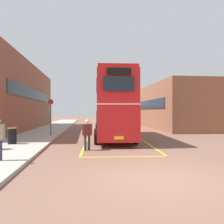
% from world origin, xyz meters
% --- Properties ---
extents(ground_plane, '(135.60, 135.60, 0.00)m').
position_xyz_m(ground_plane, '(0.00, 14.40, 0.00)').
color(ground_plane, brown).
extents(sidewalk_left, '(4.00, 57.60, 0.14)m').
position_xyz_m(sidewalk_left, '(-6.50, 16.80, 0.07)').
color(sidewalk_left, '#A39E93').
rests_on(sidewalk_left, ground).
extents(brick_building_left, '(5.82, 21.91, 7.25)m').
position_xyz_m(brick_building_left, '(-10.98, 18.68, 3.62)').
color(brick_building_left, brown).
rests_on(brick_building_left, ground).
extents(depot_building_right, '(6.32, 15.55, 5.35)m').
position_xyz_m(depot_building_right, '(8.62, 20.37, 2.67)').
color(depot_building_right, brown).
rests_on(depot_building_right, ground).
extents(double_decker_bus, '(3.12, 10.16, 4.75)m').
position_xyz_m(double_decker_bus, '(-0.20, 10.31, 2.51)').
color(double_decker_bus, black).
rests_on(double_decker_bus, ground).
extents(single_deck_bus, '(3.25, 9.08, 3.02)m').
position_xyz_m(single_deck_bus, '(3.05, 29.43, 1.64)').
color(single_deck_bus, black).
rests_on(single_deck_bus, ground).
extents(pedestrian_boarding, '(0.53, 0.36, 1.65)m').
position_xyz_m(pedestrian_boarding, '(-2.17, 5.18, 0.95)').
color(pedestrian_boarding, '#2D2D38').
rests_on(pedestrian_boarding, ground).
extents(litter_bin, '(0.53, 0.53, 0.96)m').
position_xyz_m(litter_bin, '(-6.63, 7.11, 0.62)').
color(litter_bin, black).
rests_on(litter_bin, sidewalk_left).
extents(bus_stop_sign, '(0.44, 0.13, 2.93)m').
position_xyz_m(bus_stop_sign, '(-5.12, 11.63, 1.89)').
color(bus_stop_sign, '#4C4C51').
rests_on(bus_stop_sign, sidewalk_left).
extents(bay_marking_yellow, '(4.72, 12.26, 0.01)m').
position_xyz_m(bay_marking_yellow, '(-0.24, 8.43, 0.00)').
color(bay_marking_yellow, gold).
rests_on(bay_marking_yellow, ground).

